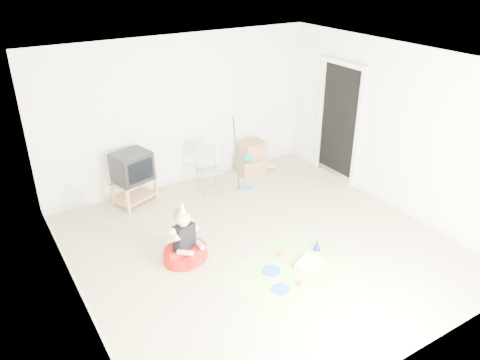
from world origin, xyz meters
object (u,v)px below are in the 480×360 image
crt_tv (132,167)px  folding_chair (209,171)px  birthday_cake (309,264)px  tv_stand (135,189)px  seated_woman (185,247)px  cardboard_boxes (252,159)px

crt_tv → folding_chair: 1.30m
crt_tv → birthday_cake: crt_tv is taller
tv_stand → seated_woman: bearing=-89.7°
crt_tv → seated_woman: bearing=-104.5°
crt_tv → birthday_cake: 3.25m
crt_tv → cardboard_boxes: (2.28, -0.05, -0.37)m
tv_stand → birthday_cake: size_ratio=1.85×
tv_stand → birthday_cake: tv_stand is taller
folding_chair → birthday_cake: folding_chair is taller
tv_stand → cardboard_boxes: (2.28, -0.05, 0.04)m
seated_woman → birthday_cake: seated_woman is taller
crt_tv → folding_chair: bearing=-29.1°
seated_woman → birthday_cake: 1.69m
birthday_cake → cardboard_boxes: bearing=71.8°
crt_tv → seated_woman: 1.93m
crt_tv → folding_chair: crt_tv is taller
tv_stand → seated_woman: (0.01, -1.88, -0.05)m
cardboard_boxes → folding_chair: bearing=-165.7°
birthday_cake → crt_tv: bearing=114.9°
folding_chair → cardboard_boxes: size_ratio=1.39×
cardboard_boxes → seated_woman: (-2.27, -1.83, -0.10)m
seated_woman → folding_chair: bearing=52.0°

